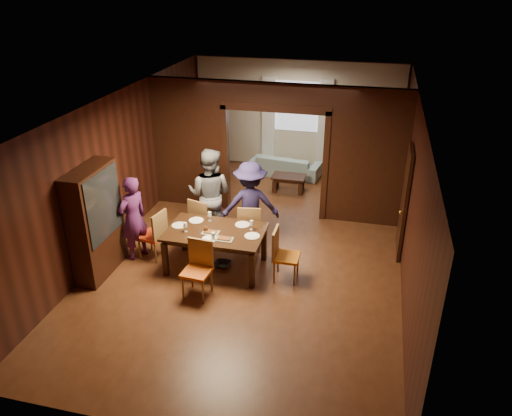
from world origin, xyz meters
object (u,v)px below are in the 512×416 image
(chair_far_r, at_px, (250,226))
(chair_far_l, at_px, (204,220))
(sofa, at_px, (286,165))
(chair_near, at_px, (197,270))
(chair_right, at_px, (286,255))
(person_navy, at_px, (250,205))
(person_grey, at_px, (210,194))
(chair_left, at_px, (152,234))
(coffee_table, at_px, (289,183))
(person_purple, at_px, (133,218))
(dining_table, at_px, (216,249))
(hutch, at_px, (96,222))

(chair_far_r, bearing_deg, chair_far_l, -10.77)
(sofa, height_order, chair_near, chair_near)
(chair_right, xyz_separation_m, chair_far_r, (-0.87, 0.89, 0.00))
(person_navy, bearing_deg, sofa, -107.27)
(person_grey, height_order, chair_far_r, person_grey)
(chair_far_r, bearing_deg, sofa, -97.54)
(person_navy, height_order, chair_left, person_navy)
(person_navy, relative_size, chair_left, 1.79)
(chair_far_l, height_order, chair_near, same)
(coffee_table, bearing_deg, person_navy, -95.56)
(person_purple, bearing_deg, person_navy, 140.79)
(dining_table, distance_m, coffee_table, 3.78)
(person_navy, distance_m, dining_table, 1.16)
(chair_far_r, distance_m, chair_near, 1.78)
(chair_right, relative_size, hutch, 0.48)
(chair_near, distance_m, hutch, 2.02)
(hutch, bearing_deg, person_navy, 33.73)
(sofa, relative_size, chair_far_r, 1.90)
(person_navy, relative_size, dining_table, 0.99)
(person_grey, bearing_deg, chair_far_r, 164.63)
(person_purple, relative_size, sofa, 0.89)
(dining_table, xyz_separation_m, coffee_table, (0.67, 3.72, -0.18))
(chair_left, height_order, chair_near, same)
(chair_far_l, bearing_deg, chair_right, 169.56)
(person_purple, height_order, coffee_table, person_purple)
(coffee_table, height_order, hutch, hutch)
(chair_right, height_order, chair_far_l, same)
(chair_left, xyz_separation_m, chair_near, (1.23, -0.97, 0.00))
(person_navy, bearing_deg, hutch, 16.43)
(chair_far_l, distance_m, chair_near, 1.82)
(chair_right, height_order, chair_far_r, same)
(person_purple, bearing_deg, person_grey, 157.97)
(person_purple, height_order, sofa, person_purple)
(chair_right, xyz_separation_m, chair_far_l, (-1.83, 0.93, 0.00))
(coffee_table, distance_m, hutch, 5.13)
(chair_right, bearing_deg, dining_table, 86.58)
(chair_far_l, relative_size, hutch, 0.48)
(sofa, distance_m, chair_far_r, 3.94)
(person_navy, xyz_separation_m, chair_left, (-1.67, -0.91, -0.38))
(sofa, xyz_separation_m, chair_far_l, (-0.91, -3.89, 0.22))
(sofa, bearing_deg, chair_left, 77.95)
(person_purple, xyz_separation_m, dining_table, (1.59, -0.00, -0.44))
(chair_far_r, height_order, chair_near, same)
(person_grey, bearing_deg, sofa, -101.89)
(person_navy, distance_m, chair_far_l, 1.00)
(person_grey, height_order, chair_near, person_grey)
(dining_table, height_order, hutch, hutch)
(dining_table, distance_m, chair_far_r, 0.93)
(person_grey, relative_size, chair_far_l, 1.95)
(chair_far_l, bearing_deg, chair_left, 62.45)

